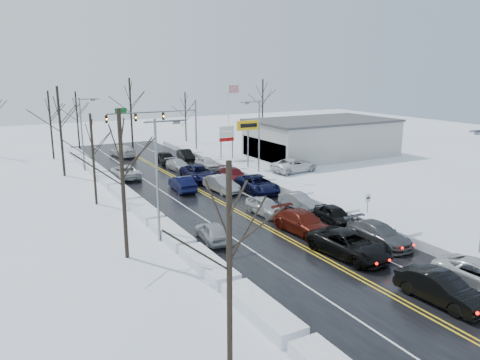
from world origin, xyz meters
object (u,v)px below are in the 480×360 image
flagpole (230,111)px  dealership_building (321,137)px  traffic_signal_mast (163,119)px  tires_plus_sign (248,129)px  oncoming_car_0 (183,191)px

flagpole → dealership_building: (8.80, -12.00, -3.27)m
traffic_signal_mast → tires_plus_sign: bearing=-59.5°
traffic_signal_mast → oncoming_car_0: size_ratio=2.70×
flagpole → oncoming_car_0: size_ratio=2.04×
tires_plus_sign → flagpole: size_ratio=0.60×
traffic_signal_mast → dealership_building: bearing=-25.9°
traffic_signal_mast → dealership_building: traffic_signal_mast is taller
flagpole → oncoming_car_0: flagpole is taller
dealership_building → traffic_signal_mast: bearing=154.1°
tires_plus_sign → dealership_building: (13.48, 2.01, -2.34)m
flagpole → oncoming_car_0: (-16.76, -21.36, -5.93)m
traffic_signal_mast → tires_plus_sign: (7.05, -12.00, -0.49)m
traffic_signal_mast → dealership_building: size_ratio=0.65×
tires_plus_sign → oncoming_car_0: tires_plus_sign is taller
traffic_signal_mast → oncoming_car_0: bearing=-104.6°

